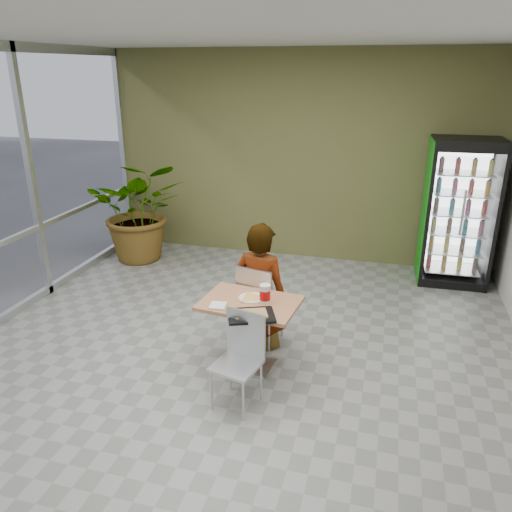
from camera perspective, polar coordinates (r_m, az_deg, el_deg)
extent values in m
plane|color=gray|center=(5.24, -2.96, -13.00)|extent=(7.00, 7.00, 0.00)
cube|color=#B9744F|center=(4.95, -0.69, -5.40)|extent=(1.01, 0.76, 0.04)
cylinder|color=silver|center=(5.12, -0.67, -9.17)|extent=(0.09, 0.09, 0.71)
cube|color=silver|center=(5.30, -0.66, -12.34)|extent=(0.51, 0.43, 0.04)
cube|color=silver|center=(5.56, 0.65, -5.56)|extent=(0.49, 0.49, 0.03)
cube|color=silver|center=(5.29, -0.29, -4.00)|extent=(0.41, 0.11, 0.50)
cylinder|color=silver|center=(5.74, 3.05, -7.21)|extent=(0.02, 0.02, 0.45)
cylinder|color=silver|center=(5.88, -0.15, -6.48)|extent=(0.02, 0.02, 0.45)
cylinder|color=silver|center=(5.45, 1.50, -8.78)|extent=(0.02, 0.02, 0.45)
cylinder|color=silver|center=(5.60, -1.83, -7.96)|extent=(0.02, 0.02, 0.45)
cube|color=silver|center=(4.57, -2.29, -12.41)|extent=(0.46, 0.46, 0.03)
cube|color=silver|center=(4.58, -1.16, -8.90)|extent=(0.38, 0.11, 0.46)
cylinder|color=silver|center=(4.64, -5.16, -14.98)|extent=(0.02, 0.02, 0.41)
cylinder|color=silver|center=(4.50, -1.46, -16.20)|extent=(0.02, 0.02, 0.41)
cylinder|color=silver|center=(4.87, -2.98, -13.01)|extent=(0.02, 0.02, 0.41)
cylinder|color=silver|center=(4.73, 0.57, -14.07)|extent=(0.02, 0.02, 0.41)
imported|color=black|center=(5.47, 0.52, -4.78)|extent=(0.70, 0.53, 1.71)
cylinder|color=silver|center=(4.99, -0.52, -4.81)|extent=(0.26, 0.26, 0.01)
cylinder|color=silver|center=(4.88, 1.04, -4.39)|extent=(0.10, 0.10, 0.18)
cylinder|color=red|center=(4.88, 1.04, -4.45)|extent=(0.10, 0.10, 0.10)
cylinder|color=silver|center=(4.84, 1.04, -3.38)|extent=(0.11, 0.11, 0.01)
cube|color=silver|center=(4.84, -4.36, -5.69)|extent=(0.17, 0.17, 0.02)
cube|color=black|center=(4.64, -0.57, -6.83)|extent=(0.52, 0.45, 0.02)
cube|color=black|center=(7.50, 22.15, 4.60)|extent=(0.94, 0.74, 2.04)
cube|color=#179717|center=(7.46, 18.62, 4.96)|extent=(0.03, 0.70, 2.00)
cube|color=silver|center=(7.17, 22.45, 4.01)|extent=(0.73, 0.03, 1.63)
imported|color=#295A24|center=(8.09, -13.08, 5.09)|extent=(1.79, 1.67, 1.60)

